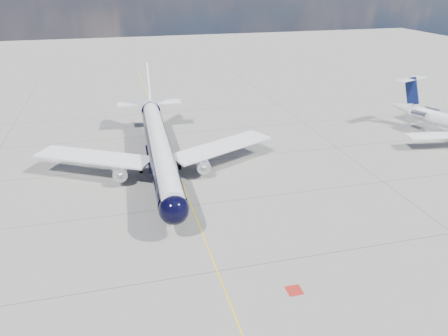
% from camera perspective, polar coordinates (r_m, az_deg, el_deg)
% --- Properties ---
extents(ground, '(320.00, 320.00, 0.00)m').
position_cam_1_polar(ground, '(78.57, -6.99, 1.95)').
color(ground, gray).
rests_on(ground, ground).
extents(taxiway_centerline, '(0.16, 160.00, 0.01)m').
position_cam_1_polar(taxiway_centerline, '(74.00, -6.44, 0.55)').
color(taxiway_centerline, yellow).
rests_on(taxiway_centerline, ground).
extents(red_marking, '(1.60, 1.60, 0.01)m').
position_cam_1_polar(red_marking, '(46.44, 9.16, -15.51)').
color(red_marking, maroon).
rests_on(red_marking, ground).
extents(main_airliner, '(39.02, 47.48, 13.72)m').
position_cam_1_polar(main_airliner, '(70.33, -8.49, 2.90)').
color(main_airliner, black).
rests_on(main_airliner, ground).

